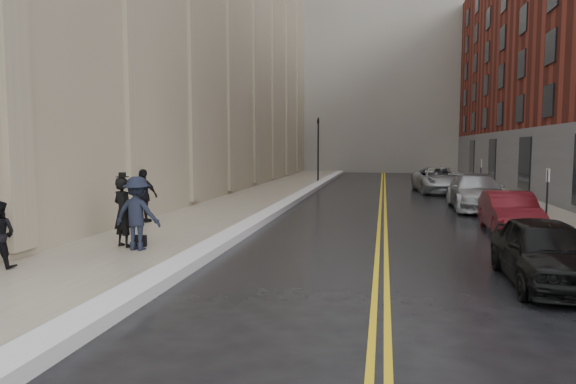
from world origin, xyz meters
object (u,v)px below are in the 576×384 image
at_px(car_silver_far, 439,180).
at_px(pedestrian_c, 144,196).
at_px(car_silver_near, 476,192).
at_px(pedestrian_main, 123,212).
at_px(car_black, 545,252).
at_px(pedestrian_b, 137,213).
at_px(car_maroon, 510,212).

distance_m(car_silver_far, pedestrian_c, 20.42).
xyz_separation_m(car_silver_near, pedestrian_main, (-11.44, -12.02, 0.31)).
xyz_separation_m(car_black, car_silver_near, (0.86, 13.56, 0.10)).
bearing_deg(car_black, pedestrian_b, 173.78).
height_order(pedestrian_b, pedestrian_c, pedestrian_b).
bearing_deg(car_silver_near, pedestrian_b, -130.94).
bearing_deg(car_black, pedestrian_c, 154.52).
distance_m(car_silver_near, pedestrian_main, 16.59).
distance_m(pedestrian_main, pedestrian_b, 0.69).
xyz_separation_m(pedestrian_main, pedestrian_c, (-1.56, 4.41, 0.01)).
distance_m(car_maroon, pedestrian_c, 13.05).
bearing_deg(car_maroon, pedestrian_main, -153.34).
xyz_separation_m(car_maroon, car_silver_far, (-0.78, 15.32, 0.12)).
bearing_deg(pedestrian_main, car_silver_near, -108.77).
relative_size(car_silver_far, pedestrian_b, 2.97).
xyz_separation_m(car_black, car_silver_far, (0.07, 22.31, 0.11)).
bearing_deg(car_silver_near, car_black, -93.31).
bearing_deg(car_silver_far, car_silver_near, -91.12).
distance_m(car_silver_near, pedestrian_b, 16.44).
xyz_separation_m(car_black, pedestrian_c, (-12.14, 5.95, 0.42)).
relative_size(car_maroon, pedestrian_b, 2.14).
relative_size(car_black, car_silver_near, 0.75).
xyz_separation_m(car_silver_far, pedestrian_main, (-10.65, -20.78, 0.30)).
bearing_deg(car_silver_far, car_maroon, -93.30).
height_order(car_black, car_silver_far, car_silver_far).
bearing_deg(pedestrian_b, car_maroon, -148.95).
bearing_deg(car_black, car_maroon, 83.62).
bearing_deg(pedestrian_main, car_silver_far, -92.34).
relative_size(car_black, car_silver_far, 0.71).
height_order(car_maroon, car_silver_near, car_silver_near).
bearing_deg(pedestrian_c, car_maroon, -165.77).
bearing_deg(car_maroon, pedestrian_b, -150.71).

